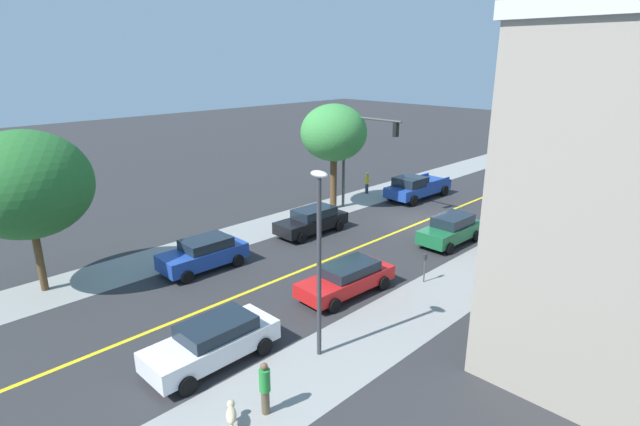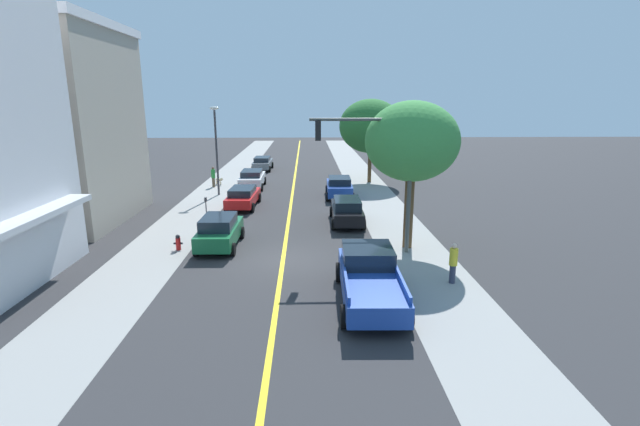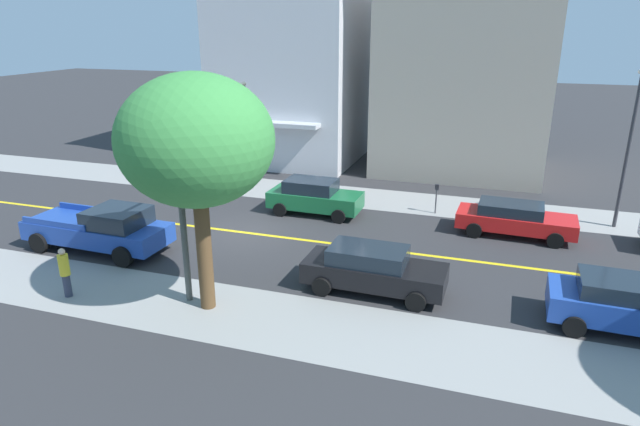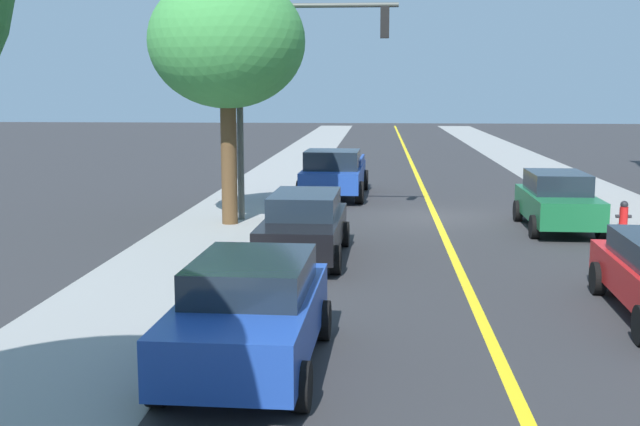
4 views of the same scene
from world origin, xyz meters
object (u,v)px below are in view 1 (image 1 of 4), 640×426
object	(u,v)px
white_sedan_left_curb	(213,341)
small_dog	(231,414)
pedestrian_yellow_shirt	(367,182)
blue_sedan_right_curb	(204,253)
black_sedan_right_curb	(312,220)
blue_pickup_truck	(417,187)
traffic_light_mast	(359,146)
street_tree_left_near	(334,133)
street_lamp	(319,247)
pedestrian_green_shirt	(265,387)
fire_hydrant	(486,244)
green_sedan_left_curb	(451,229)
parking_meter	(425,264)
red_sedan_left_curb	(347,278)
street_tree_right_corner	(26,185)

from	to	relation	value
white_sedan_left_curb	small_dog	bearing A→B (deg)	64.53
pedestrian_yellow_shirt	blue_sedan_right_curb	bearing A→B (deg)	-167.87
black_sedan_right_curb	blue_pickup_truck	bearing A→B (deg)	-179.52
traffic_light_mast	white_sedan_left_curb	size ratio (longest dim) A/B	1.42
blue_sedan_right_curb	pedestrian_yellow_shirt	world-z (taller)	pedestrian_yellow_shirt
street_tree_left_near	white_sedan_left_curb	distance (m)	19.55
traffic_light_mast	small_dog	distance (m)	22.09
street_lamp	blue_pickup_truck	xyz separation A→B (m)	(9.22, -19.64, -3.25)
pedestrian_green_shirt	pedestrian_yellow_shirt	xyz separation A→B (m)	(13.87, -21.48, -0.02)
fire_hydrant	street_lamp	bearing A→B (deg)	92.08
green_sedan_left_curb	black_sedan_right_curb	xyz separation A→B (m)	(6.84, 4.39, -0.03)
parking_meter	street_lamp	size ratio (longest dim) A/B	0.21
blue_pickup_truck	red_sedan_left_curb	bearing A→B (deg)	25.10
street_tree_right_corner	traffic_light_mast	size ratio (longest dim) A/B	1.09
street_tree_left_near	small_dog	bearing A→B (deg)	125.62
red_sedan_left_curb	white_sedan_left_curb	bearing A→B (deg)	4.07
street_tree_right_corner	blue_pickup_truck	bearing A→B (deg)	-97.70
small_dog	street_lamp	bearing A→B (deg)	-45.86
street_tree_left_near	traffic_light_mast	distance (m)	1.97
street_tree_right_corner	blue_sedan_right_curb	bearing A→B (deg)	-116.13
white_sedan_left_curb	small_dog	xyz separation A→B (m)	(-3.08, 1.45, -0.38)
small_dog	blue_sedan_right_curb	bearing A→B (deg)	5.31
blue_sedan_right_curb	pedestrian_yellow_shirt	xyz separation A→B (m)	(3.42, -16.93, 0.07)
white_sedan_left_curb	street_tree_right_corner	bearing A→B (deg)	-77.39
street_tree_right_corner	green_sedan_left_curb	xyz separation A→B (m)	(-10.10, -18.41, -4.15)
blue_sedan_right_curb	blue_pickup_truck	distance (m)	18.41
street_lamp	green_sedan_left_curb	bearing A→B (deg)	-79.29
street_tree_right_corner	red_sedan_left_curb	world-z (taller)	street_tree_right_corner
street_tree_left_near	pedestrian_yellow_shirt	world-z (taller)	street_tree_left_near
fire_hydrant	street_lamp	world-z (taller)	street_lamp
green_sedan_left_curb	pedestrian_green_shirt	world-z (taller)	pedestrian_green_shirt
parking_meter	street_lamp	xyz separation A→B (m)	(-0.66, 7.72, 3.22)
black_sedan_right_curb	small_dog	xyz separation A→B (m)	(-10.10, 13.12, -0.39)
traffic_light_mast	black_sedan_right_curb	size ratio (longest dim) A/B	1.43
pedestrian_green_shirt	street_tree_right_corner	bearing A→B (deg)	-61.37
street_tree_left_near	fire_hydrant	world-z (taller)	street_tree_left_near
red_sedan_left_curb	pedestrian_yellow_shirt	bearing A→B (deg)	-140.73
fire_hydrant	green_sedan_left_curb	bearing A→B (deg)	11.91
parking_meter	white_sedan_left_curb	bearing A→B (deg)	81.22
blue_sedan_right_curb	green_sedan_left_curb	xyz separation A→B (m)	(-6.91, -11.91, 0.02)
parking_meter	blue_pickup_truck	bearing A→B (deg)	-54.33
small_dog	pedestrian_yellow_shirt	bearing A→B (deg)	-24.76
parking_meter	black_sedan_right_curb	distance (m)	8.72
fire_hydrant	white_sedan_left_curb	size ratio (longest dim) A/B	0.17
blue_sedan_right_curb	pedestrian_yellow_shirt	size ratio (longest dim) A/B	2.58
white_sedan_left_curb	pedestrian_green_shirt	xyz separation A→B (m)	(-3.35, 0.40, 0.12)
white_sedan_left_curb	blue_sedan_right_curb	world-z (taller)	blue_sedan_right_curb
green_sedan_left_curb	blue_pickup_truck	size ratio (longest dim) A/B	0.74
parking_meter	pedestrian_yellow_shirt	bearing A→B (deg)	-40.64
street_tree_left_near	green_sedan_left_curb	xyz separation A→B (m)	(-9.51, 0.31, -4.47)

